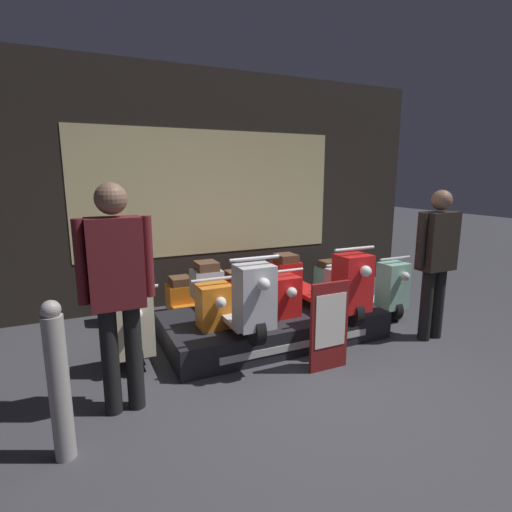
# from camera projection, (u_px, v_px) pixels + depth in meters

# --- Properties ---
(ground_plane) EXTENTS (30.00, 30.00, 0.00)m
(ground_plane) POSITION_uv_depth(u_px,v_px,m) (340.00, 405.00, 3.19)
(ground_plane) COLOR #38383D
(shop_wall_back) EXTENTS (6.76, 0.09, 3.20)m
(shop_wall_back) POSITION_uv_depth(u_px,v_px,m) (211.00, 189.00, 5.60)
(shop_wall_back) COLOR #28231E
(shop_wall_back) RESTS_ON ground_plane
(display_platform) EXTENTS (2.40, 1.15, 0.30)m
(display_platform) POSITION_uv_depth(u_px,v_px,m) (272.00, 325.00, 4.48)
(display_platform) COLOR black
(display_platform) RESTS_ON ground_plane
(scooter_display_left) EXTENTS (0.47, 1.77, 0.81)m
(scooter_display_left) POSITION_uv_depth(u_px,v_px,m) (229.00, 293.00, 4.12)
(scooter_display_left) COLOR black
(scooter_display_left) RESTS_ON display_platform
(scooter_display_right) EXTENTS (0.47, 1.77, 0.81)m
(scooter_display_right) POSITION_uv_depth(u_px,v_px,m) (316.00, 282.00, 4.57)
(scooter_display_right) COLOR black
(scooter_display_right) RESTS_ON display_platform
(scooter_backrow_0) EXTENTS (0.47, 1.77, 0.81)m
(scooter_backrow_0) POSITION_uv_depth(u_px,v_px,m) (126.00, 318.00, 4.26)
(scooter_backrow_0) COLOR black
(scooter_backrow_0) RESTS_ON ground_plane
(scooter_backrow_1) EXTENTS (0.47, 1.77, 0.81)m
(scooter_backrow_1) POSITION_uv_depth(u_px,v_px,m) (197.00, 307.00, 4.59)
(scooter_backrow_1) COLOR black
(scooter_backrow_1) RESTS_ON ground_plane
(scooter_backrow_2) EXTENTS (0.47, 1.77, 0.81)m
(scooter_backrow_2) POSITION_uv_depth(u_px,v_px,m) (258.00, 299.00, 4.91)
(scooter_backrow_2) COLOR black
(scooter_backrow_2) RESTS_ON ground_plane
(scooter_backrow_3) EXTENTS (0.47, 1.77, 0.81)m
(scooter_backrow_3) POSITION_uv_depth(u_px,v_px,m) (312.00, 291.00, 5.24)
(scooter_backrow_3) COLOR black
(scooter_backrow_3) RESTS_ON ground_plane
(scooter_backrow_4) EXTENTS (0.47, 1.77, 0.81)m
(scooter_backrow_4) POSITION_uv_depth(u_px,v_px,m) (359.00, 284.00, 5.56)
(scooter_backrow_4) COLOR black
(scooter_backrow_4) RESTS_ON ground_plane
(person_left_browsing) EXTENTS (0.54, 0.23, 1.75)m
(person_left_browsing) POSITION_uv_depth(u_px,v_px,m) (117.00, 283.00, 2.92)
(person_left_browsing) COLOR black
(person_left_browsing) RESTS_ON ground_plane
(person_right_browsing) EXTENTS (0.56, 0.22, 1.65)m
(person_right_browsing) POSITION_uv_depth(u_px,v_px,m) (437.00, 255.00, 4.30)
(person_right_browsing) COLOR black
(person_right_browsing) RESTS_ON ground_plane
(price_sign_board) EXTENTS (0.40, 0.04, 0.85)m
(price_sign_board) POSITION_uv_depth(u_px,v_px,m) (329.00, 326.00, 3.69)
(price_sign_board) COLOR maroon
(price_sign_board) RESTS_ON ground_plane
(street_bollard) EXTENTS (0.13, 0.13, 1.07)m
(street_bollard) POSITION_uv_depth(u_px,v_px,m) (59.00, 382.00, 2.49)
(street_bollard) COLOR gray
(street_bollard) RESTS_ON ground_plane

